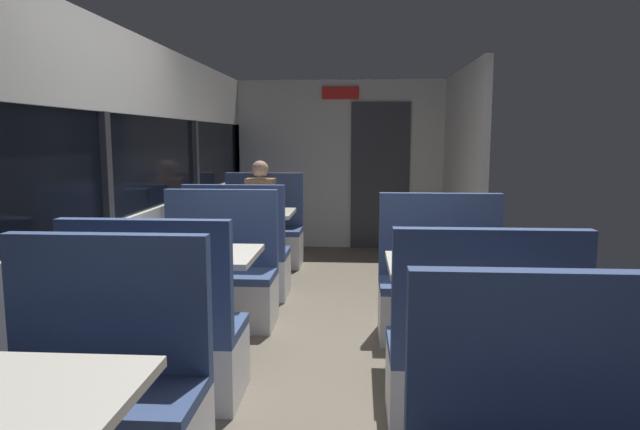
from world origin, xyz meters
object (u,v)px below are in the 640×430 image
(dining_table_mid_window, at_px, (192,267))
(bench_rear_aisle_facing_entry, at_px, (441,295))
(dining_table_far_window, at_px, (251,221))
(dining_table_rear_aisle, at_px, (458,278))
(bench_far_window_facing_end, at_px, (238,263))
(bench_mid_window_facing_end, at_px, (159,346))
(bench_mid_window_facing_entry, at_px, (218,284))
(bench_far_window_facing_entry, at_px, (263,238))
(bench_rear_aisle_facing_end, at_px, (479,368))
(seated_passenger, at_px, (261,221))
(bench_near_window_facing_entry, at_px, (97,412))

(dining_table_mid_window, relative_size, bench_rear_aisle_facing_entry, 0.82)
(dining_table_far_window, bearing_deg, dining_table_rear_aisle, -53.28)
(bench_far_window_facing_end, xyz_separation_m, bench_rear_aisle_facing_entry, (1.79, -1.00, 0.00))
(dining_table_far_window, relative_size, bench_rear_aisle_facing_entry, 0.82)
(dining_table_mid_window, relative_size, dining_table_far_window, 1.00)
(bench_mid_window_facing_end, distance_m, bench_mid_window_facing_entry, 1.40)
(bench_far_window_facing_entry, distance_m, bench_rear_aisle_facing_end, 4.20)
(seated_passenger, bearing_deg, bench_far_window_facing_end, -90.00)
(dining_table_rear_aisle, height_order, bench_rear_aisle_facing_entry, bench_rear_aisle_facing_entry)
(bench_rear_aisle_facing_end, distance_m, seated_passenger, 4.14)
(bench_mid_window_facing_entry, height_order, bench_rear_aisle_facing_entry, same)
(dining_table_rear_aisle, bearing_deg, dining_table_far_window, 126.72)
(bench_near_window_facing_entry, height_order, bench_rear_aisle_facing_entry, same)
(bench_mid_window_facing_entry, relative_size, bench_rear_aisle_facing_entry, 1.00)
(dining_table_mid_window, xyz_separation_m, bench_mid_window_facing_entry, (0.00, 0.70, -0.31))
(dining_table_rear_aisle, distance_m, bench_rear_aisle_facing_entry, 0.77)
(bench_mid_window_facing_end, height_order, dining_table_far_window, bench_mid_window_facing_end)
(bench_mid_window_facing_end, bearing_deg, dining_table_mid_window, 90.00)
(bench_mid_window_facing_end, xyz_separation_m, bench_far_window_facing_end, (0.00, 2.20, 0.00))
(dining_table_far_window, xyz_separation_m, dining_table_rear_aisle, (1.79, -2.40, 0.00))
(dining_table_far_window, bearing_deg, bench_rear_aisle_facing_end, -59.99)
(bench_rear_aisle_facing_entry, relative_size, seated_passenger, 0.87)
(bench_near_window_facing_entry, relative_size, bench_mid_window_facing_entry, 1.00)
(bench_mid_window_facing_end, relative_size, bench_far_window_facing_end, 1.00)
(bench_mid_window_facing_end, distance_m, bench_far_window_facing_end, 2.20)
(bench_rear_aisle_facing_entry, bearing_deg, bench_far_window_facing_entry, 126.72)
(dining_table_mid_window, height_order, bench_far_window_facing_entry, bench_far_window_facing_entry)
(bench_rear_aisle_facing_end, bearing_deg, bench_near_window_facing_entry, -161.45)
(dining_table_mid_window, relative_size, bench_far_window_facing_entry, 0.82)
(bench_mid_window_facing_end, xyz_separation_m, dining_table_far_window, (0.00, 2.90, 0.31))
(bench_rear_aisle_facing_entry, bearing_deg, bench_mid_window_facing_entry, 173.62)
(bench_rear_aisle_facing_end, bearing_deg, dining_table_mid_window, 153.32)
(bench_far_window_facing_end, distance_m, bench_rear_aisle_facing_end, 2.99)
(bench_far_window_facing_end, distance_m, bench_rear_aisle_facing_entry, 2.05)
(bench_far_window_facing_end, bearing_deg, bench_rear_aisle_facing_end, -53.28)
(dining_table_far_window, xyz_separation_m, bench_far_window_facing_end, (0.00, -0.70, -0.31))
(bench_near_window_facing_entry, xyz_separation_m, dining_table_mid_window, (0.00, 1.50, 0.31))
(bench_far_window_facing_end, xyz_separation_m, seated_passenger, (0.00, 1.33, 0.21))
(bench_mid_window_facing_entry, bearing_deg, dining_table_far_window, 90.00)
(bench_mid_window_facing_end, height_order, bench_mid_window_facing_entry, same)
(bench_mid_window_facing_end, height_order, seated_passenger, seated_passenger)
(bench_far_window_facing_end, height_order, dining_table_rear_aisle, bench_far_window_facing_end)
(dining_table_far_window, bearing_deg, bench_mid_window_facing_end, -90.00)
(bench_mid_window_facing_end, bearing_deg, bench_far_window_facing_entry, 90.00)
(bench_far_window_facing_entry, bearing_deg, bench_near_window_facing_entry, -90.00)
(dining_table_mid_window, bearing_deg, bench_far_window_facing_entry, 90.00)
(dining_table_mid_window, distance_m, seated_passenger, 2.83)
(dining_table_mid_window, relative_size, dining_table_rear_aisle, 1.00)
(dining_table_mid_window, distance_m, bench_mid_window_facing_entry, 0.77)
(dining_table_rear_aisle, height_order, bench_rear_aisle_facing_end, bench_rear_aisle_facing_end)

